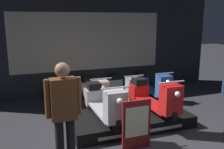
# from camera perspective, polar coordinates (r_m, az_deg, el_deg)

# --- Properties ---
(shop_wall_back) EXTENTS (8.28, 0.09, 3.20)m
(shop_wall_back) POSITION_cam_1_polar(r_m,az_deg,el_deg) (7.56, -5.34, 7.89)
(shop_wall_back) COLOR #23282D
(shop_wall_back) RESTS_ON ground_plane
(display_platform) EXTENTS (2.53, 1.30, 0.25)m
(display_platform) POSITION_cam_1_polar(r_m,az_deg,el_deg) (5.41, 3.83, -10.11)
(display_platform) COLOR black
(display_platform) RESTS_ON ground_plane
(scooter_display_left) EXTENTS (0.53, 1.79, 0.82)m
(scooter_display_left) POSITION_cam_1_polar(r_m,az_deg,el_deg) (5.05, -1.97, -6.37)
(scooter_display_left) COLOR black
(scooter_display_left) RESTS_ON display_platform
(scooter_display_right) EXTENTS (0.53, 1.79, 0.82)m
(scooter_display_right) POSITION_cam_1_polar(r_m,az_deg,el_deg) (5.49, 9.39, -4.95)
(scooter_display_right) COLOR black
(scooter_display_right) RESTS_ON display_platform
(scooter_backrow_0) EXTENTS (0.53, 1.79, 0.82)m
(scooter_backrow_0) POSITION_cam_1_polar(r_m,az_deg,el_deg) (6.57, -11.76, -4.39)
(scooter_backrow_0) COLOR black
(scooter_backrow_0) RESTS_ON ground_plane
(scooter_backrow_1) EXTENTS (0.53, 1.79, 0.82)m
(scooter_backrow_1) POSITION_cam_1_polar(r_m,az_deg,el_deg) (6.75, -4.29, -3.70)
(scooter_backrow_1) COLOR black
(scooter_backrow_1) RESTS_ON ground_plane
(scooter_backrow_2) EXTENTS (0.53, 1.79, 0.82)m
(scooter_backrow_2) POSITION_cam_1_polar(r_m,az_deg,el_deg) (7.04, 2.68, -3.00)
(scooter_backrow_2) COLOR black
(scooter_backrow_2) RESTS_ON ground_plane
(scooter_backrow_3) EXTENTS (0.53, 1.79, 0.82)m
(scooter_backrow_3) POSITION_cam_1_polar(r_m,az_deg,el_deg) (7.42, 9.00, -2.32)
(scooter_backrow_3) COLOR black
(scooter_backrow_3) RESTS_ON ground_plane
(person_left_browsing) EXTENTS (0.53, 0.21, 1.62)m
(person_left_browsing) POSITION_cam_1_polar(r_m,az_deg,el_deg) (3.72, -10.94, -7.83)
(person_left_browsing) COLOR black
(person_left_browsing) RESTS_ON ground_plane
(price_sign_board) EXTENTS (0.52, 0.04, 0.88)m
(price_sign_board) POSITION_cam_1_polar(r_m,az_deg,el_deg) (4.35, 5.62, -11.38)
(price_sign_board) COLOR maroon
(price_sign_board) RESTS_ON ground_plane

